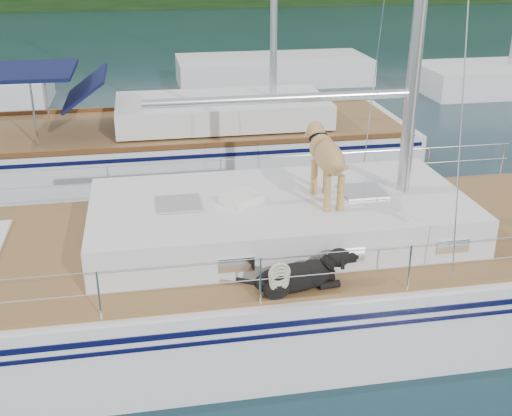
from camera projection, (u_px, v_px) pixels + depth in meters
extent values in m
plane|color=black|center=(225.00, 315.00, 9.46)|extent=(120.00, 120.00, 0.00)
cube|color=white|center=(224.00, 286.00, 9.26)|extent=(12.00, 3.80, 1.40)
cube|color=olive|center=(223.00, 240.00, 8.98)|extent=(11.52, 3.50, 0.06)
cube|color=white|center=(280.00, 216.00, 8.99)|extent=(5.20, 2.50, 0.55)
cylinder|color=silver|center=(281.00, 99.00, 8.34)|extent=(3.60, 0.12, 0.12)
cylinder|color=silver|center=(243.00, 260.00, 7.16)|extent=(10.56, 0.01, 0.01)
cylinder|color=silver|center=(208.00, 161.00, 10.33)|extent=(10.56, 0.01, 0.01)
cube|color=blue|center=(124.00, 203.00, 10.10)|extent=(0.65, 0.52, 0.04)
cube|color=white|center=(242.00, 199.00, 8.70)|extent=(0.63, 0.61, 0.12)
torus|color=beige|center=(279.00, 273.00, 7.29)|extent=(0.34, 0.14, 0.33)
cube|color=white|center=(172.00, 154.00, 15.00)|extent=(11.00, 3.50, 1.30)
cube|color=olive|center=(171.00, 128.00, 14.75)|extent=(10.56, 3.29, 0.06)
cube|color=white|center=(222.00, 110.00, 14.80)|extent=(4.80, 2.30, 0.55)
cube|color=#0E123A|center=(16.00, 71.00, 13.68)|extent=(2.40, 2.30, 0.08)
cube|color=white|center=(273.00, 72.00, 24.45)|extent=(7.20, 3.00, 1.10)
cube|color=white|center=(507.00, 80.00, 23.04)|extent=(6.40, 3.00, 1.10)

